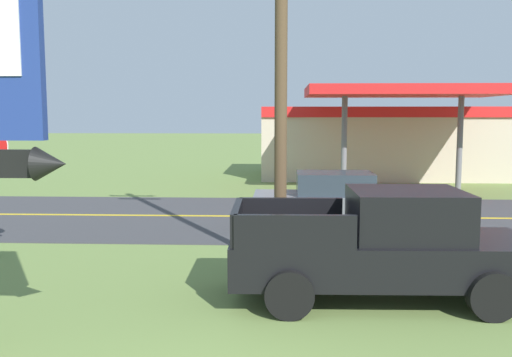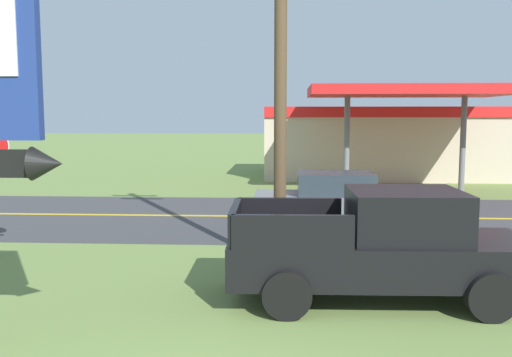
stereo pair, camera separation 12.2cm
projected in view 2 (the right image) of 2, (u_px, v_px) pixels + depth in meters
The scene contains 6 objects.
road_asphalt at pixel (265, 217), 18.25m from camera, with size 140.00×8.00×0.02m, color #3D3D3F.
road_centre_line at pixel (265, 216), 18.25m from camera, with size 126.00×0.20×0.01m, color gold.
utility_pole at pixel (281, 15), 11.63m from camera, with size 1.77×0.26×9.95m.
gas_station at pixel (382, 139), 29.59m from camera, with size 12.00×11.50×4.40m.
pickup_black_parked_on_lawn at pixel (382, 247), 10.01m from camera, with size 5.24×2.33×1.96m.
car_grey_mid_lane at pixel (331, 201), 16.07m from camera, with size 4.20×2.00×1.64m.
Camera 2 is at (0.72, -4.99, 3.27)m, focal length 40.29 mm.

